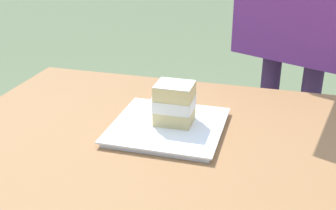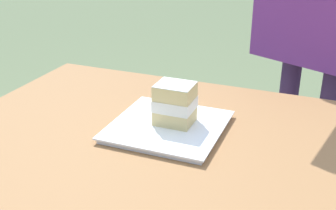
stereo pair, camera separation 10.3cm
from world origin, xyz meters
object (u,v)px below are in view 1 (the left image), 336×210
object	(u,v)px
dessert_plate	(168,127)
dessert_fork	(152,102)
patio_table	(185,184)
cake_slice	(175,103)

from	to	relation	value
dessert_plate	dessert_fork	distance (m)	0.17
patio_table	dessert_fork	world-z (taller)	dessert_fork
patio_table	cake_slice	distance (m)	0.21
cake_slice	patio_table	bearing A→B (deg)	-50.51
patio_table	dessert_plate	bearing A→B (deg)	146.54
patio_table	dessert_fork	size ratio (longest dim) A/B	6.98
patio_table	dessert_plate	xyz separation A→B (m)	(-0.05, 0.04, 0.14)
patio_table	cake_slice	xyz separation A→B (m)	(-0.04, 0.05, 0.19)
dessert_plate	dessert_fork	world-z (taller)	dessert_plate
patio_table	dessert_fork	xyz separation A→B (m)	(-0.14, 0.18, 0.13)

